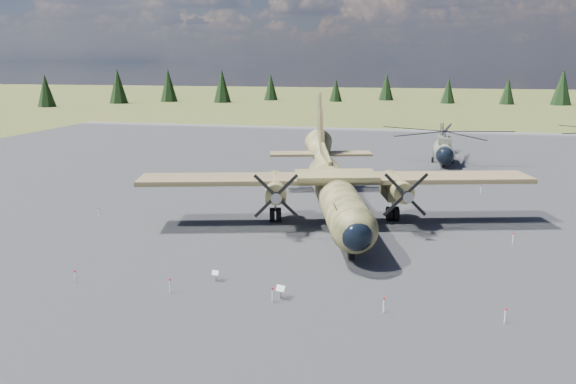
# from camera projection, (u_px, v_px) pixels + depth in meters

# --- Properties ---
(ground) EXTENTS (500.00, 500.00, 0.00)m
(ground) POSITION_uv_depth(u_px,v_px,m) (289.00, 230.00, 43.92)
(ground) COLOR brown
(ground) RESTS_ON ground
(apron) EXTENTS (120.00, 120.00, 0.04)m
(apron) POSITION_uv_depth(u_px,v_px,m) (312.00, 200.00, 53.43)
(apron) COLOR #5A5B5F
(apron) RESTS_ON ground
(transport_plane) EXTENTS (31.14, 27.86, 10.34)m
(transport_plane) POSITION_uv_depth(u_px,v_px,m) (334.00, 184.00, 46.19)
(transport_plane) COLOR #3B3D21
(transport_plane) RESTS_ON ground
(helicopter_near) EXTENTS (17.39, 20.51, 4.41)m
(helicopter_near) POSITION_uv_depth(u_px,v_px,m) (444.00, 140.00, 71.24)
(helicopter_near) COLOR slate
(helicopter_near) RESTS_ON ground
(info_placard_left) EXTENTS (0.45, 0.24, 0.68)m
(info_placard_left) POSITION_uv_depth(u_px,v_px,m) (215.00, 274.00, 33.53)
(info_placard_left) COLOR gray
(info_placard_left) RESTS_ON ground
(info_placard_right) EXTENTS (0.54, 0.35, 0.79)m
(info_placard_right) POSITION_uv_depth(u_px,v_px,m) (281.00, 290.00, 31.02)
(info_placard_right) COLOR gray
(info_placard_right) RESTS_ON ground
(barrier_fence) EXTENTS (33.12, 29.62, 0.85)m
(barrier_fence) POSITION_uv_depth(u_px,v_px,m) (283.00, 223.00, 43.83)
(barrier_fence) COLOR white
(barrier_fence) RESTS_ON ground
(treeline) EXTENTS (307.50, 311.16, 10.93)m
(treeline) POSITION_uv_depth(u_px,v_px,m) (222.00, 187.00, 37.09)
(treeline) COLOR black
(treeline) RESTS_ON ground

